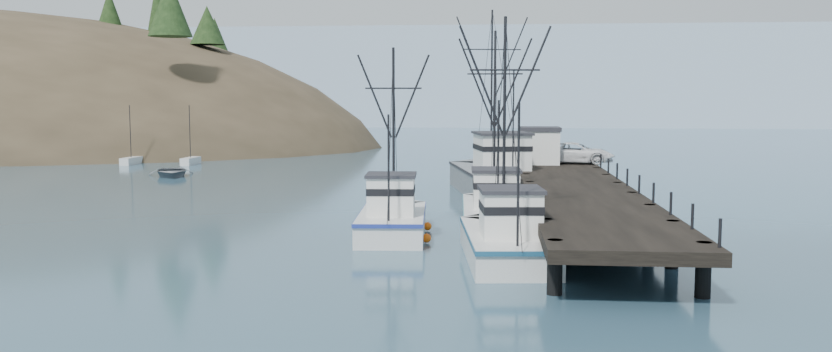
{
  "coord_description": "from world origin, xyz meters",
  "views": [
    {
      "loc": [
        9.12,
        -33.01,
        7.13
      ],
      "look_at": [
        4.72,
        13.66,
        2.5
      ],
      "focal_mm": 35.0,
      "sensor_mm": 36.0,
      "label": 1
    }
  ],
  "objects_px": {
    "trawler_near": "(506,240)",
    "trawler_mid": "(393,219)",
    "pier_shed": "(540,145)",
    "pickup_truck": "(576,153)",
    "trawler_far": "(494,211)",
    "motorboat": "(171,176)",
    "pier": "(573,187)",
    "work_vessel": "(495,177)"
  },
  "relations": [
    {
      "from": "trawler_near",
      "to": "trawler_mid",
      "type": "height_order",
      "value": "trawler_near"
    },
    {
      "from": "pier_shed",
      "to": "pickup_truck",
      "type": "xyz_separation_m",
      "value": [
        2.77,
        0.5,
        -0.62
      ]
    },
    {
      "from": "trawler_far",
      "to": "pier_shed",
      "type": "distance_m",
      "value": 18.11
    },
    {
      "from": "pier_shed",
      "to": "motorboat",
      "type": "bearing_deg",
      "value": 166.86
    },
    {
      "from": "pier_shed",
      "to": "trawler_far",
      "type": "bearing_deg",
      "value": -101.11
    },
    {
      "from": "trawler_near",
      "to": "pier",
      "type": "bearing_deg",
      "value": 72.64
    },
    {
      "from": "trawler_mid",
      "to": "pier_shed",
      "type": "xyz_separation_m",
      "value": [
        8.69,
        21.03,
        2.6
      ]
    },
    {
      "from": "pier",
      "to": "motorboat",
      "type": "relative_size",
      "value": 7.92
    },
    {
      "from": "pier",
      "to": "trawler_mid",
      "type": "xyz_separation_m",
      "value": [
        -9.95,
        -7.96,
        -0.87
      ]
    },
    {
      "from": "trawler_near",
      "to": "motorboat",
      "type": "bearing_deg",
      "value": 130.48
    },
    {
      "from": "trawler_mid",
      "to": "trawler_far",
      "type": "distance_m",
      "value": 6.26
    },
    {
      "from": "work_vessel",
      "to": "motorboat",
      "type": "bearing_deg",
      "value": 160.88
    },
    {
      "from": "pier",
      "to": "trawler_near",
      "type": "xyz_separation_m",
      "value": [
        -4.25,
        -13.58,
        -0.87
      ]
    },
    {
      "from": "trawler_mid",
      "to": "work_vessel",
      "type": "height_order",
      "value": "work_vessel"
    },
    {
      "from": "work_vessel",
      "to": "pier_shed",
      "type": "bearing_deg",
      "value": 36.12
    },
    {
      "from": "trawler_mid",
      "to": "pier_shed",
      "type": "distance_m",
      "value": 22.9
    },
    {
      "from": "trawler_far",
      "to": "work_vessel",
      "type": "bearing_deg",
      "value": 89.71
    },
    {
      "from": "trawler_far",
      "to": "motorboat",
      "type": "relative_size",
      "value": 2.0
    },
    {
      "from": "pier_shed",
      "to": "pickup_truck",
      "type": "distance_m",
      "value": 2.88
    },
    {
      "from": "trawler_near",
      "to": "work_vessel",
      "type": "xyz_separation_m",
      "value": [
        -0.4,
        24.19,
        0.41
      ]
    },
    {
      "from": "work_vessel",
      "to": "motorboat",
      "type": "distance_m",
      "value": 30.45
    },
    {
      "from": "trawler_near",
      "to": "trawler_far",
      "type": "relative_size",
      "value": 0.99
    },
    {
      "from": "pier_shed",
      "to": "pier",
      "type": "bearing_deg",
      "value": -84.46
    },
    {
      "from": "trawler_near",
      "to": "trawler_far",
      "type": "bearing_deg",
      "value": 93.0
    },
    {
      "from": "work_vessel",
      "to": "pickup_truck",
      "type": "xyz_separation_m",
      "value": [
        6.15,
        2.97,
        1.58
      ]
    },
    {
      "from": "pickup_truck",
      "to": "pier",
      "type": "bearing_deg",
      "value": -176.57
    },
    {
      "from": "trawler_far",
      "to": "pier_shed",
      "type": "height_order",
      "value": "trawler_far"
    },
    {
      "from": "trawler_far",
      "to": "motorboat",
      "type": "distance_m",
      "value": 38.11
    },
    {
      "from": "trawler_mid",
      "to": "work_vessel",
      "type": "distance_m",
      "value": 19.31
    },
    {
      "from": "pier_shed",
      "to": "trawler_near",
      "type": "bearing_deg",
      "value": -96.38
    },
    {
      "from": "trawler_near",
      "to": "trawler_mid",
      "type": "distance_m",
      "value": 8.01
    },
    {
      "from": "work_vessel",
      "to": "pier_shed",
      "type": "height_order",
      "value": "work_vessel"
    },
    {
      "from": "pier",
      "to": "trawler_far",
      "type": "distance_m",
      "value": 6.59
    },
    {
      "from": "trawler_near",
      "to": "pier_shed",
      "type": "xyz_separation_m",
      "value": [
        2.98,
        26.65,
        2.6
      ]
    },
    {
      "from": "pier",
      "to": "pickup_truck",
      "type": "distance_m",
      "value": 13.7
    },
    {
      "from": "trawler_mid",
      "to": "pickup_truck",
      "type": "relative_size",
      "value": 1.73
    },
    {
      "from": "trawler_near",
      "to": "work_vessel",
      "type": "relative_size",
      "value": 0.65
    },
    {
      "from": "trawler_far",
      "to": "trawler_mid",
      "type": "bearing_deg",
      "value": -146.66
    },
    {
      "from": "pickup_truck",
      "to": "motorboat",
      "type": "height_order",
      "value": "pickup_truck"
    },
    {
      "from": "trawler_near",
      "to": "motorboat",
      "type": "xyz_separation_m",
      "value": [
        -29.15,
        34.15,
        -0.82
      ]
    },
    {
      "from": "trawler_mid",
      "to": "trawler_far",
      "type": "xyz_separation_m",
      "value": [
        5.23,
        3.44,
        0.0
      ]
    },
    {
      "from": "trawler_far",
      "to": "pickup_truck",
      "type": "relative_size",
      "value": 1.92
    }
  ]
}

